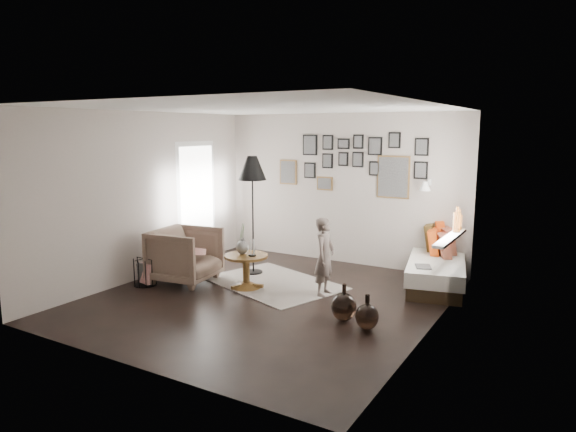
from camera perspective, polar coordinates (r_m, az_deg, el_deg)
The scene contains 23 objects.
ground at distance 7.21m, azimuth -2.38°, elevation -9.19°, with size 4.80×4.80×0.00m, color black.
wall_back at distance 9.00m, azimuth 5.86°, elevation 3.02°, with size 4.50×4.50×0.00m, color #A79B92.
wall_front at distance 5.09m, azimuth -17.27°, elevation -2.42°, with size 4.50×4.50×0.00m, color #A79B92.
wall_left at distance 8.33m, azimuth -15.59°, elevation 2.19°, with size 4.80×4.80×0.00m, color #A79B92.
wall_right at distance 6.01m, azimuth 15.90°, elevation -0.57°, with size 4.80×4.80×0.00m, color #A79B92.
ceiling at distance 6.83m, azimuth -2.54°, elevation 11.92°, with size 4.80×4.80×0.00m, color white.
door_left at distance 9.22m, azimuth -10.11°, elevation 1.51°, with size 0.00×2.14×2.14m.
window_right at distance 7.37m, azimuth 17.85°, elevation -1.74°, with size 0.15×1.32×1.30m.
gallery_wall at distance 8.83m, azimuth 7.57°, elevation 5.75°, with size 2.74×0.03×1.08m.
wall_sconce at distance 8.20m, azimuth 15.00°, elevation 3.26°, with size 0.18×0.36×0.16m.
rug at distance 7.90m, azimuth -1.64°, elevation -7.45°, with size 1.98×1.39×0.01m, color silver.
pedestal_table at distance 7.64m, azimuth -4.65°, elevation -6.31°, with size 0.64×0.64×0.50m.
vase at distance 7.60m, azimuth -5.10°, elevation -3.19°, with size 0.18×0.18×0.46m.
candles at distance 7.48m, azimuth -4.00°, elevation -3.58°, with size 0.11×0.11×0.24m.
daybed at distance 8.10m, azimuth 16.34°, elevation -5.38°, with size 1.17×1.96×0.90m.
magazine_on_daybed at distance 7.48m, azimuth 14.80°, elevation -5.45°, with size 0.20×0.28×0.01m, color black.
armchair at distance 8.04m, azimuth -11.34°, elevation -4.29°, with size 0.89×0.92×0.83m, color brown.
armchair_cushion at distance 8.05m, azimuth -10.95°, elevation -3.82°, with size 0.38×0.38×0.09m, color silver.
floor_lamp at distance 8.17m, azimuth -3.99°, elevation 4.84°, with size 0.45×0.45×1.91m.
magazine_basket at distance 8.07m, azimuth -15.61°, elevation -6.01°, with size 0.35×0.35×0.41m.
demijohn_large at distance 6.41m, azimuth 6.22°, elevation -9.98°, with size 0.31×0.31×0.47m.
demijohn_small at distance 6.19m, azimuth 8.77°, elevation -10.97°, with size 0.27×0.27×0.43m.
child at distance 7.23m, azimuth 4.10°, elevation -4.56°, with size 0.41×0.27×1.11m, color brown.
Camera 1 is at (3.70, -5.74, 2.32)m, focal length 32.00 mm.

